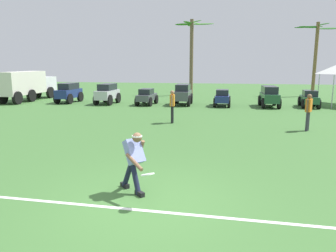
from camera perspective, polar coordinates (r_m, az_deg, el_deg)
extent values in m
plane|color=#3C6931|center=(6.89, -4.14, -13.41)|extent=(80.00, 80.00, 0.00)
cube|color=white|center=(6.63, -4.74, -14.39)|extent=(20.39, 0.94, 0.01)
cylinder|color=#191E38|center=(7.29, -5.70, -8.99)|extent=(0.34, 0.32, 0.72)
cube|color=black|center=(7.27, -4.96, -11.63)|extent=(0.26, 0.25, 0.10)
cylinder|color=#191E38|center=(7.54, -6.99, -8.34)|extent=(0.40, 0.38, 0.69)
cube|color=black|center=(7.76, -7.53, -10.20)|extent=(0.26, 0.25, 0.10)
cube|color=#7A84C6|center=(7.13, -5.92, -4.41)|extent=(0.55, 0.54, 0.57)
sphere|color=brown|center=(6.94, -5.40, -2.00)|extent=(0.30, 0.30, 0.21)
cylinder|color=white|center=(6.94, -5.40, -1.76)|extent=(0.30, 0.30, 0.03)
cylinder|color=brown|center=(6.85, -5.91, -6.25)|extent=(0.48, 0.44, 0.27)
cylinder|color=brown|center=(7.28, -4.80, -4.20)|extent=(0.26, 0.25, 0.49)
cylinder|color=white|center=(6.47, -3.57, -8.41)|extent=(0.38, 0.38, 0.10)
cylinder|color=#33333D|center=(14.92, 23.04, 0.71)|extent=(0.15, 0.15, 0.82)
cylinder|color=#33333D|center=(15.09, 23.21, 0.81)|extent=(0.15, 0.15, 0.82)
cube|color=orange|center=(14.91, 23.32, 3.33)|extent=(0.34, 0.39, 0.54)
cylinder|color=brown|center=(14.70, 23.12, 3.29)|extent=(0.10, 0.10, 0.52)
cylinder|color=brown|center=(15.11, 23.52, 3.45)|extent=(0.10, 0.10, 0.52)
sphere|color=brown|center=(14.87, 23.43, 4.74)|extent=(0.27, 0.27, 0.20)
cylinder|color=black|center=(15.53, 0.70, 1.97)|extent=(0.11, 0.11, 0.82)
cylinder|color=black|center=(15.70, 0.79, 2.07)|extent=(0.11, 0.11, 0.82)
cube|color=orange|center=(15.52, 0.75, 4.50)|extent=(0.21, 0.34, 0.54)
cylinder|color=#936B4C|center=(15.31, 0.65, 4.45)|extent=(0.07, 0.07, 0.52)
cylinder|color=#936B4C|center=(15.73, 0.86, 4.62)|extent=(0.07, 0.07, 0.52)
sphere|color=#936B4C|center=(15.48, 0.76, 5.86)|extent=(0.20, 0.20, 0.20)
cube|color=navy|center=(24.79, -16.90, 5.46)|extent=(1.11, 2.40, 0.60)
cube|color=#1E232B|center=(24.80, -16.91, 6.67)|extent=(0.95, 1.60, 0.44)
cylinder|color=black|center=(25.74, -16.97, 4.97)|extent=(0.22, 0.73, 0.72)
cylinder|color=black|center=(25.27, -15.03, 4.97)|extent=(0.22, 0.73, 0.72)
cylinder|color=black|center=(24.40, -18.76, 4.56)|extent=(0.22, 0.73, 0.72)
cylinder|color=black|center=(23.91, -16.75, 4.56)|extent=(0.22, 0.73, 0.72)
cube|color=#B7BABF|center=(23.33, -10.53, 5.43)|extent=(1.11, 2.40, 0.60)
cube|color=#1E232B|center=(23.33, -10.53, 6.71)|extent=(0.95, 1.60, 0.44)
cylinder|color=black|center=(24.26, -10.85, 4.91)|extent=(0.22, 0.73, 0.72)
cylinder|color=black|center=(23.89, -8.69, 4.89)|extent=(0.22, 0.73, 0.72)
cylinder|color=black|center=(22.85, -12.40, 4.49)|extent=(0.22, 0.73, 0.72)
cylinder|color=black|center=(22.45, -10.12, 4.46)|extent=(0.22, 0.73, 0.72)
cube|color=#474C51|center=(22.55, -3.71, 5.02)|extent=(1.05, 2.26, 0.42)
cube|color=#1E232B|center=(22.42, -3.80, 6.01)|extent=(0.86, 1.15, 0.38)
cylinder|color=black|center=(23.44, -4.21, 4.72)|extent=(0.22, 0.61, 0.60)
cylinder|color=black|center=(23.18, -2.08, 4.68)|extent=(0.22, 0.61, 0.60)
cylinder|color=black|center=(21.98, -5.41, 4.29)|extent=(0.22, 0.61, 0.60)
cylinder|color=black|center=(21.71, -3.15, 4.24)|extent=(0.22, 0.61, 0.60)
cube|color=#474C51|center=(22.44, 2.60, 5.39)|extent=(1.00, 2.36, 0.60)
cube|color=#1E232B|center=(22.45, 2.63, 6.72)|extent=(0.87, 1.56, 0.44)
cylinder|color=black|center=(23.31, 1.64, 4.86)|extent=(0.19, 0.72, 0.72)
cylinder|color=black|center=(23.19, 4.04, 4.81)|extent=(0.19, 0.72, 0.72)
cylinder|color=black|center=(21.77, 1.05, 4.43)|extent=(0.19, 0.72, 0.72)
cylinder|color=black|center=(21.65, 3.63, 4.37)|extent=(0.19, 0.72, 0.72)
cube|color=navy|center=(22.10, 9.43, 4.77)|extent=(0.94, 2.22, 0.42)
cube|color=#1E232B|center=(21.97, 9.46, 5.78)|extent=(0.81, 1.12, 0.38)
cylinder|color=black|center=(22.90, 8.33, 4.49)|extent=(0.19, 0.60, 0.60)
cylinder|color=black|center=(22.89, 10.58, 4.42)|extent=(0.19, 0.60, 0.60)
cylinder|color=black|center=(21.38, 8.16, 4.04)|extent=(0.19, 0.60, 0.60)
cylinder|color=black|center=(21.36, 10.58, 3.96)|extent=(0.19, 0.60, 0.60)
cube|color=#235133|center=(22.35, 17.23, 4.74)|extent=(1.01, 2.42, 0.55)
cube|color=#1E232B|center=(22.45, 17.25, 6.06)|extent=(0.88, 1.82, 0.46)
cylinder|color=black|center=(23.13, 15.70, 4.34)|extent=(0.19, 0.66, 0.66)
cylinder|color=black|center=(23.28, 18.04, 4.24)|extent=(0.19, 0.66, 0.66)
cylinder|color=black|center=(21.48, 16.27, 3.82)|extent=(0.19, 0.66, 0.66)
cylinder|color=black|center=(21.64, 18.79, 3.73)|extent=(0.19, 0.66, 0.66)
cube|color=#235133|center=(23.11, 23.37, 4.29)|extent=(1.06, 2.26, 0.42)
cube|color=#1E232B|center=(22.97, 23.49, 5.25)|extent=(0.87, 1.15, 0.38)
cylinder|color=black|center=(23.81, 21.96, 4.06)|extent=(0.22, 0.61, 0.60)
cylinder|color=black|center=(23.96, 24.09, 3.93)|extent=(0.22, 0.61, 0.60)
cylinder|color=black|center=(22.30, 22.52, 3.60)|extent=(0.22, 0.61, 0.60)
cylinder|color=black|center=(22.46, 24.78, 3.47)|extent=(0.22, 0.61, 0.60)
cube|color=silver|center=(29.03, -20.55, 6.90)|extent=(1.09, 1.73, 1.15)
cube|color=silver|center=(26.54, -23.88, 6.88)|extent=(1.25, 4.23, 1.65)
cylinder|color=black|center=(29.09, -21.78, 5.48)|extent=(0.26, 0.91, 0.90)
cylinder|color=black|center=(28.49, -19.81, 5.52)|extent=(0.26, 0.91, 0.90)
cylinder|color=black|center=(26.93, -24.74, 4.88)|extent=(0.26, 0.91, 0.90)
cylinder|color=black|center=(26.28, -22.68, 4.91)|extent=(0.26, 0.91, 0.90)
cylinder|color=black|center=(25.61, -26.86, 4.44)|extent=(0.26, 0.91, 0.90)
cylinder|color=black|center=(24.93, -24.75, 4.47)|extent=(0.26, 0.91, 0.90)
cylinder|color=brown|center=(29.26, 4.10, 11.75)|extent=(0.32, 0.32, 6.50)
ellipsoid|color=#367924|center=(29.25, 6.10, 17.23)|extent=(1.93, 0.48, 0.18)
ellipsoid|color=#367924|center=(30.09, 5.03, 17.40)|extent=(0.95, 1.48, 0.16)
ellipsoid|color=#367924|center=(30.15, 3.82, 17.16)|extent=(0.72, 1.48, 0.20)
ellipsoid|color=#367924|center=(29.54, 2.70, 17.27)|extent=(1.47, 0.31, 0.20)
ellipsoid|color=#367924|center=(28.73, 3.47, 17.56)|extent=(0.78, 1.58, 0.18)
ellipsoid|color=#367924|center=(28.85, 4.99, 17.71)|extent=(1.09, 1.30, 0.16)
cylinder|color=brown|center=(30.84, 24.25, 10.47)|extent=(0.28, 0.28, 6.15)
ellipsoid|color=#2B6825|center=(31.13, 26.43, 14.97)|extent=(1.93, 0.43, 0.20)
ellipsoid|color=#2B6825|center=(31.82, 25.00, 15.50)|extent=(0.99, 1.63, 0.15)
ellipsoid|color=#2B6825|center=(31.22, 22.86, 15.60)|extent=(1.83, 1.13, 0.16)
ellipsoid|color=#2B6825|center=(30.31, 23.28, 15.55)|extent=(1.82, 1.17, 0.18)
ellipsoid|color=#2B6825|center=(30.41, 25.49, 15.73)|extent=(0.74, 1.44, 0.16)
cylinder|color=#B2B5BA|center=(26.25, 24.73, 6.07)|extent=(0.06, 0.06, 2.10)
cylinder|color=#B2B5BA|center=(23.19, 26.78, 5.38)|extent=(0.06, 0.06, 2.10)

